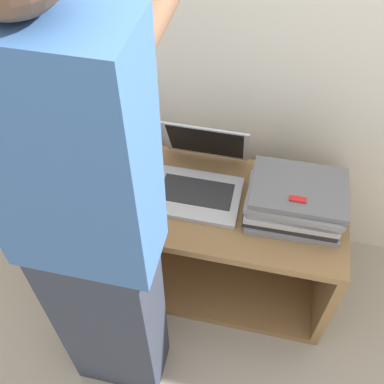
{
  "coord_description": "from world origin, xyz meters",
  "views": [
    {
      "loc": [
        0.24,
        -0.88,
        1.95
      ],
      "look_at": [
        0.0,
        0.18,
        0.68
      ],
      "focal_mm": 42.0,
      "sensor_mm": 36.0,
      "label": 1
    }
  ],
  "objects_px": {
    "person": "(89,237)",
    "laptop_stack_right": "(295,200)",
    "laptop_stack_left": "(104,176)",
    "laptop_open": "(199,178)"
  },
  "relations": [
    {
      "from": "laptop_stack_right",
      "to": "person",
      "type": "height_order",
      "value": "person"
    },
    {
      "from": "laptop_stack_right",
      "to": "person",
      "type": "distance_m",
      "value": 0.82
    },
    {
      "from": "laptop_stack_left",
      "to": "laptop_stack_right",
      "type": "xyz_separation_m",
      "value": [
        0.77,
        0.0,
        0.04
      ]
    },
    {
      "from": "laptop_stack_right",
      "to": "person",
      "type": "xyz_separation_m",
      "value": [
        -0.58,
        -0.5,
        0.28
      ]
    },
    {
      "from": "laptop_stack_left",
      "to": "laptop_open",
      "type": "bearing_deg",
      "value": 9.55
    },
    {
      "from": "laptop_open",
      "to": "laptop_stack_right",
      "type": "xyz_separation_m",
      "value": [
        0.38,
        -0.06,
        0.03
      ]
    },
    {
      "from": "person",
      "to": "laptop_stack_right",
      "type": "bearing_deg",
      "value": 41.01
    },
    {
      "from": "laptop_stack_left",
      "to": "person",
      "type": "distance_m",
      "value": 0.62
    },
    {
      "from": "laptop_open",
      "to": "person",
      "type": "height_order",
      "value": "person"
    },
    {
      "from": "laptop_open",
      "to": "person",
      "type": "bearing_deg",
      "value": -109.37
    }
  ]
}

